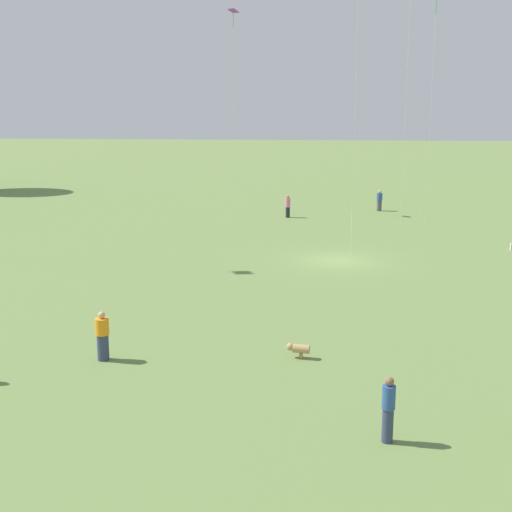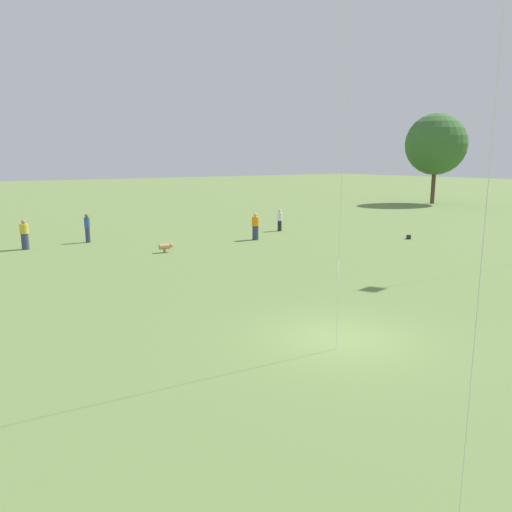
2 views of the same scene
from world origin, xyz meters
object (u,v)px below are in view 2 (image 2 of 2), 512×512
at_px(person_2, 280,220).
at_px(person_4, 255,227).
at_px(picnic_bag_1, 409,237).
at_px(dog_0, 166,246).
at_px(person_5, 87,228).
at_px(person_0, 25,235).

xyz_separation_m(person_2, person_4, (2.26, -3.74, 0.04)).
xyz_separation_m(person_4, picnic_bag_1, (5.53, 8.36, -0.71)).
height_order(person_4, dog_0, person_4).
distance_m(person_4, person_5, 10.55).
bearing_deg(picnic_bag_1, person_4, -123.49).
bearing_deg(picnic_bag_1, dog_0, -107.59).
bearing_deg(person_0, picnic_bag_1, 145.06).
height_order(person_2, person_5, person_5).
xyz_separation_m(person_0, picnic_bag_1, (10.38, 21.24, -0.70)).
bearing_deg(person_0, person_5, 176.73).
distance_m(person_2, dog_0, 10.84).
height_order(dog_0, picnic_bag_1, dog_0).
height_order(person_0, person_4, person_4).
distance_m(person_2, person_5, 13.25).
height_order(person_2, picnic_bag_1, person_2).
distance_m(person_4, picnic_bag_1, 10.05).
relative_size(person_2, person_4, 0.92).
height_order(person_2, person_4, person_4).
height_order(person_0, dog_0, person_0).
xyz_separation_m(person_0, person_4, (4.84, 12.88, 0.00)).
bearing_deg(person_2, person_4, -63.56).
bearing_deg(dog_0, person_5, -148.73).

